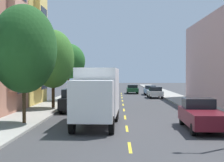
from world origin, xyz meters
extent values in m
plane|color=#38383A|center=(0.00, 30.00, 0.00)|extent=(160.00, 160.00, 0.00)
cube|color=#99968E|center=(-7.10, 28.00, 0.07)|extent=(3.20, 120.00, 0.14)
cube|color=#99968E|center=(7.10, 28.00, 0.07)|extent=(3.20, 120.00, 0.14)
cube|color=yellow|center=(0.00, 7.00, 0.00)|extent=(0.14, 2.20, 0.01)
cube|color=yellow|center=(0.00, 12.00, 0.00)|extent=(0.14, 2.20, 0.01)
cube|color=yellow|center=(0.00, 17.00, 0.00)|extent=(0.14, 2.20, 0.01)
cube|color=yellow|center=(0.00, 22.00, 0.00)|extent=(0.14, 2.20, 0.01)
cube|color=yellow|center=(0.00, 27.00, 0.00)|extent=(0.14, 2.20, 0.01)
cube|color=yellow|center=(0.00, 32.00, 0.00)|extent=(0.14, 2.20, 0.01)
cube|color=yellow|center=(0.00, 37.00, 0.00)|extent=(0.14, 2.20, 0.01)
cube|color=yellow|center=(0.00, 42.00, 0.00)|extent=(0.14, 2.20, 0.01)
cube|color=yellow|center=(0.00, 47.00, 0.00)|extent=(0.14, 2.20, 0.01)
cube|color=#E19B83|center=(-8.42, 18.86, 6.70)|extent=(0.55, 3.44, 9.68)
cube|color=#1E232D|center=(-8.13, 18.86, 2.23)|extent=(0.04, 2.62, 1.10)
cube|color=#1E232D|center=(-8.13, 18.86, 5.95)|extent=(0.04, 2.62, 1.10)
cube|color=#F9D572|center=(-8.42, 26.71, 6.54)|extent=(0.55, 3.44, 9.45)
cube|color=#1E232D|center=(-8.13, 26.71, 2.18)|extent=(0.04, 2.62, 1.10)
cube|color=#1E232D|center=(-8.13, 26.71, 5.81)|extent=(0.04, 2.62, 1.10)
cube|color=#1E232D|center=(-8.13, 26.71, 9.45)|extent=(0.04, 2.62, 1.10)
cylinder|color=#47331E|center=(-6.40, 13.23, 1.41)|extent=(0.22, 0.22, 2.55)
ellipsoid|color=#1E4C1E|center=(-6.40, 13.23, 4.77)|extent=(4.12, 4.12, 5.54)
cylinder|color=#47331E|center=(-6.40, 22.55, 1.36)|extent=(0.29, 0.29, 2.44)
ellipsoid|color=#387028|center=(-6.40, 22.55, 4.56)|extent=(3.83, 3.83, 5.27)
cylinder|color=#47331E|center=(-6.40, 31.87, 1.64)|extent=(0.21, 0.21, 3.00)
ellipsoid|color=#235B23|center=(-6.40, 31.87, 4.71)|extent=(3.95, 3.95, 4.17)
cube|color=white|center=(-1.76, 14.27, 2.11)|extent=(2.62, 5.86, 2.90)
cube|color=white|center=(-1.92, 10.24, 1.76)|extent=(2.38, 1.99, 2.20)
cube|color=black|center=(-1.95, 9.34, 2.24)|extent=(2.02, 0.16, 0.97)
cube|color=black|center=(-1.65, 17.07, 0.43)|extent=(2.40, 0.25, 0.24)
cylinder|color=black|center=(-2.98, 10.23, 0.48)|extent=(0.32, 0.97, 0.96)
cylinder|color=black|center=(-0.86, 10.14, 0.48)|extent=(0.32, 0.97, 0.96)
cylinder|color=black|center=(-2.75, 16.00, 0.48)|extent=(0.32, 0.97, 0.96)
cylinder|color=black|center=(-0.63, 15.91, 0.48)|extent=(0.32, 0.97, 0.96)
cylinder|color=black|center=(-2.79, 14.90, 0.48)|extent=(0.32, 0.97, 0.96)
cylinder|color=black|center=(-0.68, 14.81, 0.48)|extent=(0.32, 0.97, 0.96)
cube|color=silver|center=(4.36, 36.80, 0.64)|extent=(1.85, 4.05, 0.62)
cube|color=black|center=(4.37, 36.32, 1.23)|extent=(1.58, 1.72, 0.55)
cylinder|color=black|center=(5.08, 38.18, 0.33)|extent=(0.24, 0.67, 0.66)
cylinder|color=black|center=(3.56, 38.14, 0.33)|extent=(0.24, 0.67, 0.66)
cylinder|color=black|center=(5.15, 35.46, 0.33)|extent=(0.24, 0.67, 0.66)
cylinder|color=black|center=(3.64, 35.42, 0.33)|extent=(0.24, 0.67, 0.66)
cube|color=black|center=(-4.27, 20.77, 0.78)|extent=(1.97, 4.81, 0.90)
cube|color=black|center=(-4.27, 20.77, 1.58)|extent=(1.73, 2.79, 0.70)
cylinder|color=black|center=(-5.14, 19.14, 0.33)|extent=(0.22, 0.66, 0.66)
cylinder|color=black|center=(-3.41, 19.14, 0.33)|extent=(0.22, 0.66, 0.66)
cylinder|color=black|center=(-5.12, 22.41, 0.33)|extent=(0.22, 0.66, 0.66)
cylinder|color=black|center=(-3.39, 22.40, 0.33)|extent=(0.22, 0.66, 0.66)
cube|color=orange|center=(-4.23, 54.03, 0.78)|extent=(1.95, 4.80, 0.90)
cube|color=black|center=(-4.23, 54.03, 1.58)|extent=(1.72, 2.79, 0.70)
cylinder|color=black|center=(-5.09, 52.39, 0.33)|extent=(0.22, 0.66, 0.66)
cylinder|color=black|center=(-3.36, 52.40, 0.33)|extent=(0.22, 0.66, 0.66)
cylinder|color=black|center=(-5.09, 55.66, 0.33)|extent=(0.22, 0.66, 0.66)
cylinder|color=black|center=(-3.36, 55.66, 0.33)|extent=(0.22, 0.66, 0.66)
cube|color=#333338|center=(-4.43, 41.84, 0.78)|extent=(1.96, 4.80, 0.90)
cube|color=black|center=(-4.43, 41.84, 1.58)|extent=(1.72, 2.79, 0.70)
cylinder|color=black|center=(-5.29, 40.20, 0.33)|extent=(0.22, 0.66, 0.66)
cylinder|color=black|center=(-3.56, 40.20, 0.33)|extent=(0.22, 0.66, 0.66)
cylinder|color=black|center=(-5.30, 43.47, 0.33)|extent=(0.22, 0.66, 0.66)
cylinder|color=black|center=(-3.57, 43.47, 0.33)|extent=(0.22, 0.66, 0.66)
cube|color=maroon|center=(4.32, 11.60, 0.73)|extent=(2.13, 5.35, 0.80)
cube|color=black|center=(4.35, 12.76, 1.43)|extent=(1.80, 1.63, 0.60)
cylinder|color=black|center=(5.26, 13.38, 0.33)|extent=(0.24, 0.67, 0.66)
cylinder|color=black|center=(3.48, 13.42, 0.33)|extent=(0.24, 0.67, 0.66)
cylinder|color=black|center=(3.39, 9.82, 0.33)|extent=(0.24, 0.67, 0.66)
cube|color=#7A9EC6|center=(4.38, 43.54, 0.63)|extent=(1.93, 4.55, 0.60)
cube|color=black|center=(4.37, 43.32, 1.18)|extent=(1.65, 2.21, 0.50)
cylinder|color=black|center=(5.22, 45.05, 0.33)|extent=(0.24, 0.67, 0.66)
cylinder|color=black|center=(3.64, 45.09, 0.33)|extent=(0.24, 0.67, 0.66)
cylinder|color=black|center=(5.13, 41.99, 0.33)|extent=(0.24, 0.67, 0.66)
cylinder|color=black|center=(3.55, 42.03, 0.33)|extent=(0.24, 0.67, 0.66)
cube|color=#194C28|center=(1.80, 46.71, 0.63)|extent=(1.80, 4.50, 0.60)
cube|color=black|center=(1.80, 46.49, 1.18)|extent=(1.58, 2.16, 0.50)
cylinder|color=black|center=(2.59, 48.24, 0.33)|extent=(0.22, 0.66, 0.66)
cylinder|color=black|center=(1.01, 48.24, 0.33)|extent=(0.22, 0.66, 0.66)
cylinder|color=black|center=(2.59, 45.18, 0.33)|extent=(0.22, 0.66, 0.66)
cylinder|color=black|center=(1.01, 45.18, 0.33)|extent=(0.22, 0.66, 0.66)
camera|label=1|loc=(-0.51, -7.42, 3.21)|focal=53.35mm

